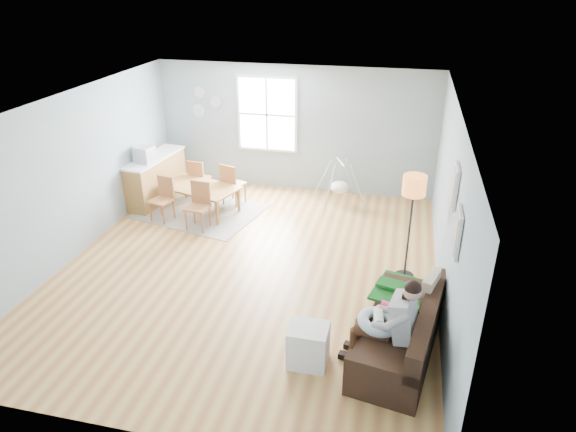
% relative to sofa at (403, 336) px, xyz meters
% --- Properties ---
extents(room, '(8.40, 9.40, 3.90)m').
position_rel_sofa_xyz_m(room, '(-2.51, 1.60, 2.14)').
color(room, '#A76A3B').
extents(window, '(1.32, 0.08, 1.62)m').
position_rel_sofa_xyz_m(window, '(-3.11, 5.07, 1.37)').
color(window, silver).
rests_on(window, room).
extents(pictures, '(0.05, 1.34, 0.74)m').
position_rel_sofa_xyz_m(pictures, '(0.46, 0.55, 1.57)').
color(pictures, silver).
rests_on(pictures, room).
extents(wall_plates, '(0.67, 0.02, 0.66)m').
position_rel_sofa_xyz_m(wall_plates, '(-4.51, 5.07, 1.55)').
color(wall_plates, '#8798A2').
rests_on(wall_plates, room).
extents(sofa, '(1.17, 2.07, 0.79)m').
position_rel_sofa_xyz_m(sofa, '(0.00, 0.00, 0.00)').
color(sofa, black).
rests_on(sofa, room).
extents(green_throw, '(1.07, 0.99, 0.04)m').
position_rel_sofa_xyz_m(green_throw, '(0.04, 0.66, 0.22)').
color(green_throw, '#12511C').
rests_on(green_throw, sofa).
extents(beige_pillow, '(0.25, 0.46, 0.45)m').
position_rel_sofa_xyz_m(beige_pillow, '(0.29, 0.47, 0.43)').
color(beige_pillow, tan).
rests_on(beige_pillow, sofa).
extents(father, '(0.95, 0.53, 1.29)m').
position_rel_sofa_xyz_m(father, '(-0.17, -0.25, 0.40)').
color(father, '#9A9A9D').
rests_on(father, sofa).
extents(nursing_pillow, '(0.61, 0.60, 0.20)m').
position_rel_sofa_xyz_m(nursing_pillow, '(-0.32, -0.23, 0.33)').
color(nursing_pillow, '#ABC4D6').
rests_on(nursing_pillow, father).
extents(infant, '(0.14, 0.34, 0.12)m').
position_rel_sofa_xyz_m(infant, '(-0.32, -0.20, 0.40)').
color(infant, silver).
rests_on(infant, nursing_pillow).
extents(toddler, '(0.50, 0.33, 0.75)m').
position_rel_sofa_xyz_m(toddler, '(-0.04, 0.19, 0.38)').
color(toddler, white).
rests_on(toddler, sofa).
extents(floor_lamp, '(0.35, 0.35, 1.73)m').
position_rel_sofa_xyz_m(floor_lamp, '(-0.01, 1.87, 1.15)').
color(floor_lamp, black).
rests_on(floor_lamp, room).
extents(storage_cube, '(0.48, 0.42, 0.53)m').
position_rel_sofa_xyz_m(storage_cube, '(-1.13, -0.42, -0.01)').
color(storage_cube, white).
rests_on(storage_cube, room).
extents(rug, '(2.67, 2.24, 0.01)m').
position_rel_sofa_xyz_m(rug, '(-4.11, 3.45, -0.27)').
color(rug, gray).
rests_on(rug, room).
extents(dining_table, '(1.73, 1.29, 0.54)m').
position_rel_sofa_xyz_m(dining_table, '(-4.11, 3.45, -0.01)').
color(dining_table, olive).
rests_on(dining_table, rug).
extents(chair_sw, '(0.47, 0.47, 0.86)m').
position_rel_sofa_xyz_m(chair_sw, '(-4.64, 2.98, 0.20)').
color(chair_sw, brown).
rests_on(chair_sw, rug).
extents(chair_se, '(0.44, 0.44, 0.90)m').
position_rel_sofa_xyz_m(chair_se, '(-3.83, 2.80, 0.23)').
color(chair_se, brown).
rests_on(chair_se, rug).
extents(chair_nw, '(0.42, 0.42, 0.85)m').
position_rel_sofa_xyz_m(chair_nw, '(-4.38, 4.11, 0.20)').
color(chair_nw, brown).
rests_on(chair_nw, rug).
extents(chair_ne, '(0.51, 0.51, 0.89)m').
position_rel_sofa_xyz_m(chair_ne, '(-3.58, 3.92, 0.22)').
color(chair_ne, brown).
rests_on(chair_ne, rug).
extents(counter, '(0.68, 1.75, 0.96)m').
position_rel_sofa_xyz_m(counter, '(-5.21, 3.82, 0.20)').
color(counter, olive).
rests_on(counter, room).
extents(monitor, '(0.39, 0.37, 0.32)m').
position_rel_sofa_xyz_m(monitor, '(-5.23, 3.50, 0.84)').
color(monitor, '#ADADB2').
rests_on(monitor, counter).
extents(baby_swing, '(1.24, 1.25, 0.96)m').
position_rel_sofa_xyz_m(baby_swing, '(-1.40, 4.37, 0.15)').
color(baby_swing, '#ADADB2').
rests_on(baby_swing, room).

